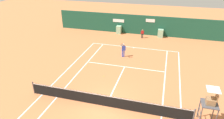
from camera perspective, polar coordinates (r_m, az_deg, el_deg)
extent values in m
plane|color=#C67042|center=(15.14, -1.77, -13.05)|extent=(80.00, 80.00, 0.00)
cube|color=white|center=(25.06, 6.23, 3.43)|extent=(10.60, 0.10, 0.01)
cube|color=white|center=(17.19, -19.12, -9.33)|extent=(0.10, 23.40, 0.01)
cube|color=white|center=(16.56, -15.33, -10.24)|extent=(0.10, 23.40, 0.01)
cube|color=white|center=(14.70, 13.86, -15.34)|extent=(0.10, 23.40, 0.01)
cube|color=white|center=(20.33, 3.60, -2.05)|extent=(8.00, 0.10, 0.01)
cube|color=white|center=(17.64, 1.34, -6.74)|extent=(0.10, 6.40, 0.01)
cube|color=white|center=(24.93, 6.17, 3.30)|extent=(0.10, 0.24, 0.01)
cylinder|color=#4C4C51|center=(17.28, -21.32, -7.40)|extent=(0.10, 0.10, 1.07)
cylinder|color=#4C4C51|center=(14.55, 22.19, -14.51)|extent=(0.10, 0.10, 1.07)
cube|color=black|center=(14.84, -1.80, -11.62)|extent=(12.00, 0.03, 0.95)
cube|color=white|center=(14.58, -1.82, -10.23)|extent=(12.00, 0.04, 0.06)
cube|color=#194C38|center=(29.57, 8.18, 9.68)|extent=(25.00, 0.24, 2.78)
cube|color=white|center=(29.11, 10.81, 10.76)|extent=(1.24, 0.02, 0.44)
cube|color=white|center=(29.92, 1.84, 10.93)|extent=(1.66, 0.02, 0.44)
cube|color=#8CB793|center=(29.83, 1.95, 8.43)|extent=(0.67, 0.70, 1.15)
cube|color=#8CB793|center=(29.08, 13.56, 7.22)|extent=(0.73, 0.70, 1.11)
cylinder|color=#47474C|center=(14.21, 23.73, -14.75)|extent=(0.07, 0.07, 1.52)
cylinder|color=#47474C|center=(14.91, 23.37, -12.55)|extent=(0.07, 0.07, 1.52)
cylinder|color=#47474C|center=(15.10, 26.81, -12.81)|extent=(0.07, 0.07, 1.52)
cylinder|color=#47474C|center=(14.74, 23.33, -14.55)|extent=(0.04, 0.81, 0.04)
cylinder|color=#47474C|center=(14.47, 23.65, -13.16)|extent=(0.04, 0.81, 0.04)
cube|color=#47474C|center=(14.19, 25.93, -11.27)|extent=(1.00, 1.00, 0.06)
cube|color=olive|center=(14.06, 26.11, -10.51)|extent=(0.52, 0.56, 0.40)
cube|color=olive|center=(13.93, 27.58, -9.35)|extent=(0.06, 0.56, 0.45)
cube|color=white|center=(13.61, 26.80, -7.60)|extent=(0.76, 0.80, 0.04)
cylinder|color=blue|center=(22.34, 3.40, 1.71)|extent=(0.12, 0.12, 0.76)
cylinder|color=blue|center=(22.32, 2.96, 1.70)|extent=(0.12, 0.12, 0.76)
cube|color=blue|center=(22.07, 3.22, 3.25)|extent=(0.39, 0.29, 0.54)
sphere|color=tan|center=(21.93, 3.25, 4.15)|extent=(0.21, 0.21, 0.21)
cylinder|color=white|center=(21.90, 3.25, 4.34)|extent=(0.20, 0.20, 0.06)
cylinder|color=blue|center=(22.11, 3.77, 3.17)|extent=(0.08, 0.08, 0.52)
cylinder|color=tan|center=(21.73, 2.76, 3.51)|extent=(0.25, 0.51, 0.08)
cylinder|color=black|center=(21.45, 2.84, 3.52)|extent=(0.03, 0.03, 0.22)
torus|color=black|center=(21.35, 2.85, 4.14)|extent=(0.29, 0.12, 0.30)
cylinder|color=silver|center=(21.35, 2.85, 4.14)|extent=(0.25, 0.09, 0.26)
cylinder|color=black|center=(28.29, 8.69, 6.61)|extent=(0.10, 0.10, 0.63)
cylinder|color=black|center=(28.29, 8.41, 6.63)|extent=(0.10, 0.10, 0.63)
cube|color=#AD1E1E|center=(28.12, 8.62, 7.65)|extent=(0.30, 0.19, 0.44)
sphere|color=#8C664C|center=(28.03, 8.66, 8.24)|extent=(0.17, 0.17, 0.17)
cylinder|color=#AD1E1E|center=(28.13, 8.98, 7.56)|extent=(0.07, 0.07, 0.42)
cylinder|color=#AD1E1E|center=(28.14, 8.26, 7.61)|extent=(0.07, 0.07, 0.42)
sphere|color=#CCE033|center=(18.63, -2.31, -4.71)|extent=(0.07, 0.07, 0.07)
sphere|color=#CCE033|center=(20.51, -7.14, -1.86)|extent=(0.07, 0.07, 0.07)
sphere|color=#CCE033|center=(21.53, 8.30, -0.52)|extent=(0.07, 0.07, 0.07)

